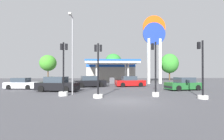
# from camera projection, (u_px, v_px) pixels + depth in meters

# --- Properties ---
(ground_plane) EXTENTS (90.00, 90.00, 0.00)m
(ground_plane) POSITION_uv_depth(u_px,v_px,m) (125.00, 101.00, 12.55)
(ground_plane) COLOR #47474C
(ground_plane) RESTS_ON ground
(gas_station) EXTENTS (10.17, 13.92, 4.29)m
(gas_station) POSITION_uv_depth(u_px,v_px,m) (111.00, 72.00, 37.25)
(gas_station) COLOR #ADA89E
(gas_station) RESTS_ON ground
(station_pole_sign) EXTENTS (4.17, 0.56, 12.49)m
(station_pole_sign) POSITION_uv_depth(u_px,v_px,m) (154.00, 40.00, 30.91)
(station_pole_sign) COLOR white
(station_pole_sign) RESTS_ON ground
(car_0) EXTENTS (4.49, 2.60, 1.51)m
(car_0) POSITION_uv_depth(u_px,v_px,m) (184.00, 84.00, 20.09)
(car_0) COLOR black
(car_0) RESTS_ON ground
(car_1) EXTENTS (4.78, 3.01, 1.59)m
(car_1) POSITION_uv_depth(u_px,v_px,m) (90.00, 82.00, 24.29)
(car_1) COLOR black
(car_1) RESTS_ON ground
(car_2) EXTENTS (4.07, 2.09, 1.41)m
(car_2) POSITION_uv_depth(u_px,v_px,m) (22.00, 84.00, 21.37)
(car_2) COLOR black
(car_2) RESTS_ON ground
(car_3) EXTENTS (4.85, 2.83, 1.63)m
(car_3) POSITION_uv_depth(u_px,v_px,m) (57.00, 85.00, 18.79)
(car_3) COLOR black
(car_3) RESTS_ON ground
(car_4) EXTENTS (4.50, 2.40, 1.54)m
(car_4) POSITION_uv_depth(u_px,v_px,m) (130.00, 82.00, 24.94)
(car_4) COLOR black
(car_4) RESTS_ON ground
(traffic_signal_0) EXTENTS (0.83, 0.83, 4.86)m
(traffic_signal_0) POSITION_uv_depth(u_px,v_px,m) (63.00, 80.00, 15.37)
(traffic_signal_0) COLOR silver
(traffic_signal_0) RESTS_ON ground
(traffic_signal_1) EXTENTS (0.81, 0.81, 4.57)m
(traffic_signal_1) POSITION_uv_depth(u_px,v_px,m) (98.00, 80.00, 14.16)
(traffic_signal_1) COLOR silver
(traffic_signal_1) RESTS_ON ground
(traffic_signal_2) EXTENTS (0.63, 0.66, 4.81)m
(traffic_signal_2) POSITION_uv_depth(u_px,v_px,m) (155.00, 79.00, 14.90)
(traffic_signal_2) COLOR silver
(traffic_signal_2) RESTS_ON ground
(traffic_signal_3) EXTENTS (0.80, 0.80, 4.71)m
(traffic_signal_3) POSITION_uv_depth(u_px,v_px,m) (202.00, 83.00, 13.59)
(traffic_signal_3) COLOR silver
(traffic_signal_3) RESTS_ON ground
(tree_0) EXTENTS (4.00, 4.00, 6.27)m
(tree_0) POSITION_uv_depth(u_px,v_px,m) (48.00, 63.00, 41.15)
(tree_0) COLOR brown
(tree_0) RESTS_ON ground
(tree_1) EXTENTS (4.04, 4.04, 6.85)m
(tree_1) POSITION_uv_depth(u_px,v_px,m) (113.00, 60.00, 43.69)
(tree_1) COLOR brown
(tree_1) RESTS_ON ground
(tree_2) EXTENTS (4.56, 4.56, 6.84)m
(tree_2) POSITION_uv_depth(u_px,v_px,m) (169.00, 63.00, 43.71)
(tree_2) COLOR brown
(tree_2) RESTS_ON ground
(corner_streetlamp) EXTENTS (0.24, 1.48, 7.43)m
(corner_streetlamp) POSITION_uv_depth(u_px,v_px,m) (72.00, 48.00, 15.83)
(corner_streetlamp) COLOR gray
(corner_streetlamp) RESTS_ON ground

